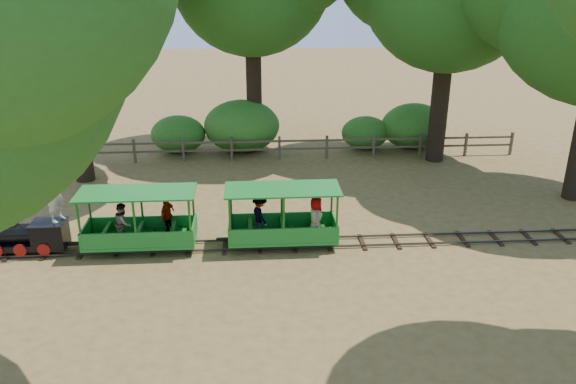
{
  "coord_description": "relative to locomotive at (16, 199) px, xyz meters",
  "views": [
    {
      "loc": [
        -2.15,
        -14.52,
        7.39
      ],
      "look_at": [
        -1.14,
        0.5,
        1.46
      ],
      "focal_mm": 35.0,
      "sensor_mm": 36.0,
      "label": 1
    }
  ],
  "objects": [
    {
      "name": "carriage_rear",
      "position": [
        7.29,
        -0.1,
        -0.86
      ],
      "size": [
        3.22,
        1.32,
        1.67
      ],
      "color": "#1B7C27",
      "rests_on": "track"
    },
    {
      "name": "shrub_east",
      "position": [
        13.65,
        9.22,
        -0.62
      ],
      "size": [
        2.91,
        2.24,
        2.01
      ],
      "primitive_type": "ellipsoid",
      "color": "#2D6B1E",
      "rests_on": "ground"
    },
    {
      "name": "locomotive",
      "position": [
        0.0,
        0.0,
        0.0
      ],
      "size": [
        2.6,
        1.18,
        2.88
      ],
      "color": "black",
      "rests_on": "ground"
    },
    {
      "name": "shrub_mid_e",
      "position": [
        11.49,
        9.22,
        -0.9
      ],
      "size": [
        2.12,
        1.63,
        1.47
      ],
      "primitive_type": "ellipsoid",
      "color": "#2D6B1E",
      "rests_on": "ground"
    },
    {
      "name": "ground",
      "position": [
        8.6,
        -0.08,
        -1.63
      ],
      "size": [
        90.0,
        90.0,
        0.0
      ],
      "primitive_type": "plane",
      "color": "olive",
      "rests_on": "ground"
    },
    {
      "name": "track",
      "position": [
        8.6,
        -0.08,
        -1.56
      ],
      "size": [
        22.0,
        1.0,
        0.1
      ],
      "color": "#3F3D3A",
      "rests_on": "ground"
    },
    {
      "name": "shrub_mid_w",
      "position": [
        6.04,
        9.22,
        -0.49
      ],
      "size": [
        3.29,
        2.53,
        2.28
      ],
      "primitive_type": "ellipsoid",
      "color": "#2D6B1E",
      "rests_on": "ground"
    },
    {
      "name": "shrub_west",
      "position": [
        3.27,
        9.22,
        -0.81
      ],
      "size": [
        2.36,
        1.81,
        1.63
      ],
      "primitive_type": "ellipsoid",
      "color": "#2D6B1E",
      "rests_on": "ground"
    },
    {
      "name": "carriage_front",
      "position": [
        3.29,
        -0.06,
        -0.88
      ],
      "size": [
        3.22,
        1.33,
        1.67
      ],
      "color": "#1B7C27",
      "rests_on": "track"
    },
    {
      "name": "fence",
      "position": [
        8.6,
        7.92,
        -1.05
      ],
      "size": [
        18.1,
        0.1,
        1.0
      ],
      "color": "brown",
      "rests_on": "ground"
    }
  ]
}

